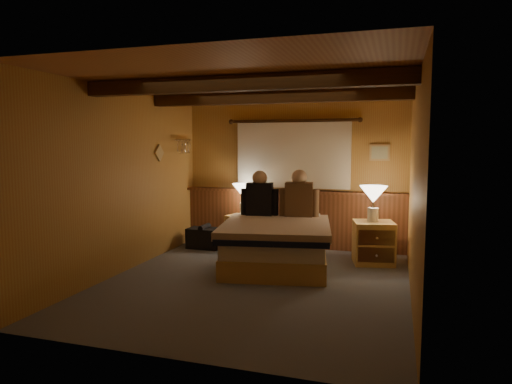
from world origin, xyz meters
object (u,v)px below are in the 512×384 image
at_px(lamp_right, 373,197).
at_px(bed, 276,243).
at_px(person_left, 260,197).
at_px(lamp_left, 244,193).
at_px(person_right, 299,197).
at_px(nightstand_right, 374,243).
at_px(duffel_bag, 205,238).
at_px(nightstand_left, 243,231).

bearing_deg(lamp_right, bed, -156.21).
distance_m(lamp_right, person_left, 1.65).
relative_size(lamp_left, lamp_right, 1.01).
bearing_deg(lamp_right, person_left, -178.94).
bearing_deg(person_left, person_right, -1.51).
height_order(bed, nightstand_right, bed).
distance_m(person_left, duffel_bag, 1.25).
distance_m(nightstand_right, person_left, 1.77).
height_order(nightstand_left, person_left, person_left).
distance_m(bed, lamp_left, 1.40).
distance_m(nightstand_right, person_right, 1.24).
bearing_deg(duffel_bag, bed, -25.93).
bearing_deg(lamp_right, person_right, 178.22).
distance_m(nightstand_left, person_right, 1.24).
relative_size(bed, nightstand_left, 3.60).
relative_size(lamp_right, duffel_bag, 0.92).
relative_size(nightstand_right, person_left, 0.91).
bearing_deg(bed, person_right, 62.22).
bearing_deg(person_left, nightstand_left, 125.60).
bearing_deg(person_right, bed, -114.72).
xyz_separation_m(nightstand_right, person_right, (-1.08, 0.05, 0.61)).
distance_m(nightstand_left, person_left, 0.87).
relative_size(person_right, duffel_bag, 1.30).
bearing_deg(lamp_left, nightstand_left, -96.36).
xyz_separation_m(nightstand_right, duffel_bag, (-2.66, 0.19, -0.13)).
bearing_deg(lamp_right, lamp_left, 167.85).
height_order(person_left, person_right, person_right).
relative_size(bed, nightstand_right, 3.20).
xyz_separation_m(bed, lamp_left, (-0.80, 0.99, 0.57)).
bearing_deg(person_right, duffel_bag, 167.99).
height_order(nightstand_right, person_left, person_left).
distance_m(person_right, duffel_bag, 1.75).
relative_size(bed, person_left, 2.91).
height_order(bed, person_left, person_left).
bearing_deg(duffel_bag, lamp_right, -2.18).
bearing_deg(bed, lamp_right, 13.79).
height_order(lamp_right, person_right, person_right).
relative_size(nightstand_left, person_right, 0.79).
xyz_separation_m(bed, nightstand_left, (-0.81, 0.95, -0.06)).
bearing_deg(nightstand_left, person_right, -8.58).
xyz_separation_m(lamp_left, person_right, (0.99, -0.41, 0.02)).
bearing_deg(nightstand_right, duffel_bag, 163.96).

